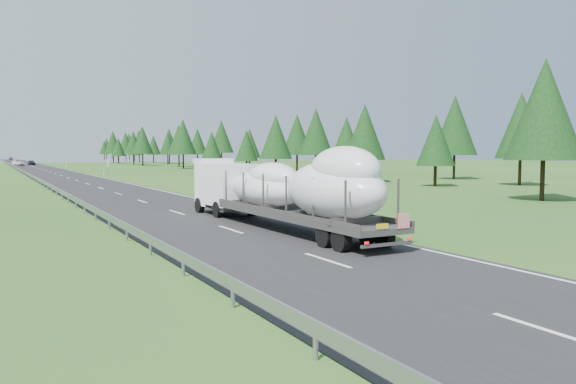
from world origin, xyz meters
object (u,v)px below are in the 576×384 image
distant_van (18,163)px  distant_car_dark (31,163)px  highway_sign (108,164)px  distant_car_blue (11,159)px  boat_truck (283,187)px

distant_van → distant_car_dark: (3.82, 5.79, -0.09)m
highway_sign → distant_car_blue: bearing=92.3°
highway_sign → distant_van: size_ratio=0.43×
highway_sign → distant_car_dark: bearing=94.6°
distant_car_blue → highway_sign: bearing=-81.9°
distant_van → distant_car_dark: size_ratio=1.37×
highway_sign → boat_truck: size_ratio=0.14×
distant_van → distant_car_dark: distant_van is taller
highway_sign → distant_van: (-10.32, 74.60, -0.98)m
boat_truck → distant_car_blue: size_ratio=4.57×
highway_sign → distant_car_blue: (-7.80, 197.86, -1.14)m
highway_sign → distant_car_dark: (-6.50, 80.39, -1.07)m
distant_car_blue → distant_van: bearing=-85.4°
distant_car_dark → boat_truck: bearing=-91.5°
distant_van → distant_car_dark: bearing=54.9°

